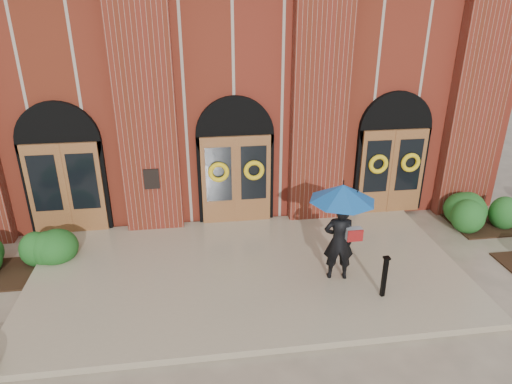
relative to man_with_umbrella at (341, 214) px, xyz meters
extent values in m
plane|color=gray|center=(-1.97, 0.43, -1.75)|extent=(90.00, 90.00, 0.00)
cube|color=gray|center=(-1.97, 0.58, -1.67)|extent=(10.00, 5.30, 0.15)
cube|color=maroon|center=(-1.97, 9.33, 1.75)|extent=(16.00, 12.00, 7.00)
cube|color=black|center=(-4.22, 2.90, -0.10)|extent=(0.40, 0.05, 0.55)
cube|color=maroon|center=(-4.22, 3.15, 1.75)|extent=(1.50, 0.45, 7.00)
cube|color=maroon|center=(0.28, 3.15, 1.75)|extent=(1.50, 0.45, 7.00)
cube|color=maroon|center=(4.78, 3.15, 1.75)|extent=(1.50, 0.45, 7.00)
cube|color=#966231|center=(-6.47, 3.14, -0.35)|extent=(1.90, 0.10, 2.50)
cylinder|color=black|center=(-6.47, 3.28, 0.90)|extent=(2.10, 0.22, 2.10)
cube|color=#966231|center=(-1.97, 3.14, -0.35)|extent=(1.90, 0.10, 2.50)
cylinder|color=black|center=(-1.97, 3.28, 0.90)|extent=(2.10, 0.22, 2.10)
cube|color=#966231|center=(2.53, 3.14, -0.35)|extent=(1.90, 0.10, 2.50)
cylinder|color=black|center=(2.53, 3.28, 0.90)|extent=(2.10, 0.22, 2.10)
torus|color=yellow|center=(-2.45, 3.02, -0.05)|extent=(0.57, 0.13, 0.57)
torus|color=yellow|center=(-1.49, 3.02, -0.05)|extent=(0.57, 0.13, 0.57)
torus|color=yellow|center=(2.05, 3.02, -0.05)|extent=(0.57, 0.13, 0.57)
torus|color=yellow|center=(3.01, 3.02, -0.05)|extent=(0.57, 0.13, 0.57)
imported|color=black|center=(0.00, 0.00, -0.67)|extent=(0.73, 0.54, 1.85)
cone|color=#134D94|center=(0.00, 0.00, 0.50)|extent=(1.63, 1.63, 0.37)
cylinder|color=black|center=(0.05, -0.05, 0.01)|extent=(0.02, 0.02, 0.62)
cube|color=#AEB0B3|center=(0.27, -0.15, -0.42)|extent=(0.37, 0.22, 0.27)
cube|color=maroon|center=(0.27, -0.24, -0.42)|extent=(0.35, 0.07, 0.27)
cube|color=black|center=(0.76, -0.83, -1.14)|extent=(0.09, 0.09, 0.92)
cube|color=black|center=(0.76, -0.83, -0.66)|extent=(0.14, 0.14, 0.04)
camera|label=1|loc=(-3.05, -8.47, 4.35)|focal=32.00mm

